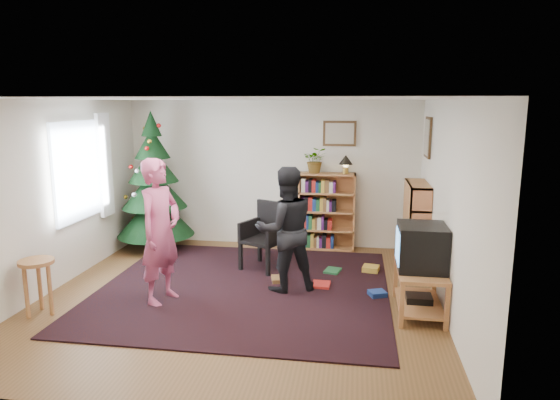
# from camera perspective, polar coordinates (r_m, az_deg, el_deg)

# --- Properties ---
(floor) EXTENTS (5.00, 5.00, 0.00)m
(floor) POSITION_cam_1_polar(r_m,az_deg,el_deg) (6.56, -4.67, -10.96)
(floor) COLOR brown
(floor) RESTS_ON ground
(ceiling) EXTENTS (5.00, 5.00, 0.00)m
(ceiling) POSITION_cam_1_polar(r_m,az_deg,el_deg) (6.08, -5.04, 11.45)
(ceiling) COLOR white
(ceiling) RESTS_ON wall_back
(wall_back) EXTENTS (5.00, 0.02, 2.50)m
(wall_back) POSITION_cam_1_polar(r_m,az_deg,el_deg) (8.61, -0.95, 3.04)
(wall_back) COLOR silver
(wall_back) RESTS_ON floor
(wall_front) EXTENTS (5.00, 0.02, 2.50)m
(wall_front) POSITION_cam_1_polar(r_m,az_deg,el_deg) (3.89, -13.56, -7.35)
(wall_front) COLOR silver
(wall_front) RESTS_ON floor
(wall_left) EXTENTS (0.02, 5.00, 2.50)m
(wall_left) POSITION_cam_1_polar(r_m,az_deg,el_deg) (7.20, -24.58, 0.42)
(wall_left) COLOR silver
(wall_left) RESTS_ON floor
(wall_right) EXTENTS (0.02, 5.00, 2.50)m
(wall_right) POSITION_cam_1_polar(r_m,az_deg,el_deg) (6.12, 18.56, -0.88)
(wall_right) COLOR silver
(wall_right) RESTS_ON floor
(rug) EXTENTS (3.80, 3.60, 0.02)m
(rug) POSITION_cam_1_polar(r_m,az_deg,el_deg) (6.82, -4.08, -9.96)
(rug) COLOR black
(rug) RESTS_ON floor
(window_pane) EXTENTS (0.04, 1.20, 1.40)m
(window_pane) POSITION_cam_1_polar(r_m,az_deg,el_deg) (7.65, -22.10, 3.09)
(window_pane) COLOR silver
(window_pane) RESTS_ON wall_left
(curtain) EXTENTS (0.06, 0.35, 1.60)m
(curtain) POSITION_cam_1_polar(r_m,az_deg,el_deg) (8.23, -19.39, 3.79)
(curtain) COLOR white
(curtain) RESTS_ON wall_left
(picture_back) EXTENTS (0.55, 0.03, 0.42)m
(picture_back) POSITION_cam_1_polar(r_m,az_deg,el_deg) (8.40, 6.83, 7.56)
(picture_back) COLOR #4C3319
(picture_back) RESTS_ON wall_back
(picture_right) EXTENTS (0.03, 0.50, 0.60)m
(picture_right) POSITION_cam_1_polar(r_m,az_deg,el_deg) (7.74, 16.55, 6.88)
(picture_right) COLOR #4C3319
(picture_right) RESTS_ON wall_right
(christmas_tree) EXTENTS (1.28, 1.28, 2.33)m
(christmas_tree) POSITION_cam_1_polar(r_m,az_deg,el_deg) (8.60, -14.16, 0.80)
(christmas_tree) COLOR #3F2816
(christmas_tree) RESTS_ON rug
(bookshelf_back) EXTENTS (0.95, 0.30, 1.30)m
(bookshelf_back) POSITION_cam_1_polar(r_m,az_deg,el_deg) (8.45, 5.34, -1.20)
(bookshelf_back) COLOR #B66941
(bookshelf_back) RESTS_ON floor
(bookshelf_right) EXTENTS (0.30, 0.95, 1.30)m
(bookshelf_right) POSITION_cam_1_polar(r_m,az_deg,el_deg) (7.68, 15.26, -2.80)
(bookshelf_right) COLOR #B66941
(bookshelf_right) RESTS_ON floor
(tv_stand) EXTENTS (0.54, 0.97, 0.55)m
(tv_stand) POSITION_cam_1_polar(r_m,az_deg,el_deg) (6.19, 15.66, -9.46)
(tv_stand) COLOR #B66941
(tv_stand) RESTS_ON floor
(crt_tv) EXTENTS (0.55, 0.60, 0.52)m
(crt_tv) POSITION_cam_1_polar(r_m,az_deg,el_deg) (6.04, 15.87, -5.17)
(crt_tv) COLOR black
(crt_tv) RESTS_ON tv_stand
(armchair) EXTENTS (0.72, 0.75, 1.00)m
(armchair) POSITION_cam_1_polar(r_m,az_deg,el_deg) (7.49, -1.75, -3.73)
(armchair) COLOR black
(armchair) RESTS_ON rug
(stool) EXTENTS (0.40, 0.40, 0.67)m
(stool) POSITION_cam_1_polar(r_m,az_deg,el_deg) (6.51, -26.01, -7.44)
(stool) COLOR #B66941
(stool) RESTS_ON floor
(person_standing) EXTENTS (0.60, 0.75, 1.81)m
(person_standing) POSITION_cam_1_polar(r_m,az_deg,el_deg) (6.30, -13.53, -3.52)
(person_standing) COLOR #BC4B73
(person_standing) RESTS_ON rug
(person_by_chair) EXTENTS (0.99, 0.90, 1.66)m
(person_by_chair) POSITION_cam_1_polar(r_m,az_deg,el_deg) (6.51, 0.64, -3.39)
(person_by_chair) COLOR black
(person_by_chair) RESTS_ON rug
(potted_plant) EXTENTS (0.42, 0.37, 0.43)m
(potted_plant) POSITION_cam_1_polar(r_m,az_deg,el_deg) (8.33, 4.07, 4.56)
(potted_plant) COLOR gray
(potted_plant) RESTS_ON bookshelf_back
(table_lamp) EXTENTS (0.23, 0.23, 0.31)m
(table_lamp) POSITION_cam_1_polar(r_m,az_deg,el_deg) (8.30, 7.52, 4.44)
(table_lamp) COLOR #A57F33
(table_lamp) RESTS_ON bookshelf_back
(floor_clutter) EXTENTS (1.53, 1.16, 0.08)m
(floor_clutter) POSITION_cam_1_polar(r_m,az_deg,el_deg) (7.07, 6.42, -8.97)
(floor_clutter) COLOR #A51E19
(floor_clutter) RESTS_ON rug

